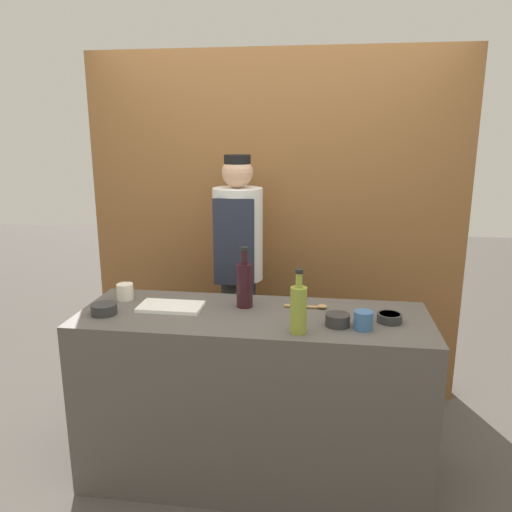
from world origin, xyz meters
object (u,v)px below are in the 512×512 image
(sauce_bowl_white, at_px, (104,308))
(cup_blue, at_px, (363,320))
(sauce_bowl_orange, at_px, (389,317))
(bottle_wine, at_px, (245,284))
(bottle_oil, at_px, (298,308))
(cutting_board, at_px, (171,307))
(wooden_spoon, at_px, (311,306))
(sauce_bowl_red, at_px, (338,319))
(cup_cream, at_px, (125,292))
(chef_center, at_px, (238,276))

(sauce_bowl_white, xyz_separation_m, cup_blue, (1.32, -0.02, 0.01))
(sauce_bowl_orange, height_order, bottle_wine, bottle_wine)
(bottle_oil, bearing_deg, bottle_wine, 133.73)
(cutting_board, height_order, bottle_wine, bottle_wine)
(bottle_oil, distance_m, cup_blue, 0.33)
(bottle_oil, distance_m, wooden_spoon, 0.36)
(sauce_bowl_orange, distance_m, bottle_wine, 0.77)
(wooden_spoon, bearing_deg, cup_blue, -44.52)
(cup_blue, xyz_separation_m, wooden_spoon, (-0.26, 0.25, -0.03))
(sauce_bowl_red, height_order, sauce_bowl_orange, sauce_bowl_red)
(sauce_bowl_red, height_order, cup_blue, cup_blue)
(cup_cream, bearing_deg, sauce_bowl_red, -11.02)
(chef_center, bearing_deg, wooden_spoon, -48.04)
(sauce_bowl_white, distance_m, cup_blue, 1.32)
(sauce_bowl_orange, height_order, bottle_oil, bottle_oil)
(bottle_oil, bearing_deg, sauce_bowl_red, 31.65)
(sauce_bowl_red, xyz_separation_m, cup_blue, (0.12, -0.03, 0.01))
(chef_center, bearing_deg, cup_blue, -46.88)
(sauce_bowl_red, bearing_deg, sauce_bowl_orange, 17.95)
(cup_blue, bearing_deg, bottle_wine, 159.14)
(bottle_oil, bearing_deg, sauce_bowl_orange, 24.07)
(sauce_bowl_orange, distance_m, wooden_spoon, 0.42)
(sauce_bowl_red, bearing_deg, sauce_bowl_white, -179.53)
(bottle_wine, relative_size, bottle_oil, 1.07)
(sauce_bowl_white, height_order, wooden_spoon, sauce_bowl_white)
(sauce_bowl_red, height_order, cutting_board, sauce_bowl_red)
(sauce_bowl_white, relative_size, cup_blue, 1.45)
(sauce_bowl_white, distance_m, chef_center, 0.97)
(wooden_spoon, bearing_deg, cup_cream, 179.81)
(bottle_wine, relative_size, cup_blue, 3.59)
(cup_blue, bearing_deg, chef_center, 133.12)
(cup_blue, bearing_deg, cutting_board, 171.62)
(cutting_board, bearing_deg, cup_cream, 159.90)
(cup_blue, relative_size, chef_center, 0.05)
(sauce_bowl_red, distance_m, cup_cream, 1.20)
(chef_center, bearing_deg, cutting_board, -111.07)
(sauce_bowl_orange, distance_m, cup_cream, 1.44)
(sauce_bowl_orange, bearing_deg, cup_blue, -140.91)
(bottle_wine, bearing_deg, cutting_board, -167.42)
(cup_cream, xyz_separation_m, chef_center, (0.55, 0.54, -0.04))
(cup_cream, bearing_deg, bottle_wine, -1.93)
(wooden_spoon, height_order, chef_center, chef_center)
(sauce_bowl_red, xyz_separation_m, sauce_bowl_white, (-1.20, -0.01, -0.00))
(sauce_bowl_white, bearing_deg, cup_blue, -0.76)
(sauce_bowl_orange, xyz_separation_m, chef_center, (-0.88, 0.69, -0.02))
(wooden_spoon, bearing_deg, chef_center, 131.96)
(sauce_bowl_red, distance_m, bottle_wine, 0.54)
(sauce_bowl_white, bearing_deg, chef_center, 54.02)
(cup_blue, relative_size, cup_cream, 1.00)
(cutting_board, bearing_deg, wooden_spoon, 8.12)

